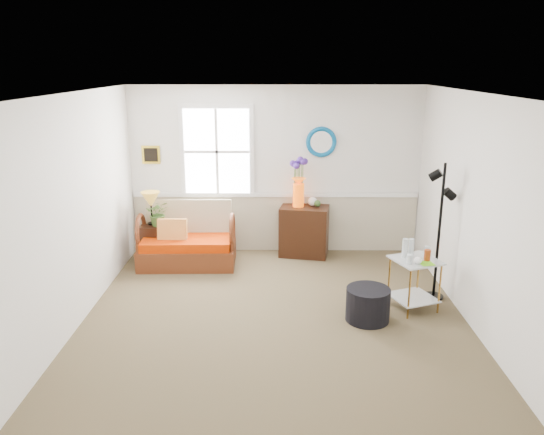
{
  "coord_description": "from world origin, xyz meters",
  "views": [
    {
      "loc": [
        0.02,
        -5.61,
        2.9
      ],
      "look_at": [
        -0.03,
        0.27,
        1.19
      ],
      "focal_mm": 35.0,
      "sensor_mm": 36.0,
      "label": 1
    }
  ],
  "objects_px": {
    "side_table": "(414,284)",
    "ottoman": "(368,304)",
    "loveseat": "(187,235)",
    "floor_lamp": "(439,233)",
    "lamp_stand": "(152,243)",
    "cabinet": "(304,231)"
  },
  "relations": [
    {
      "from": "floor_lamp",
      "to": "ottoman",
      "type": "distance_m",
      "value": 1.33
    },
    {
      "from": "side_table",
      "to": "cabinet",
      "type": "bearing_deg",
      "value": 123.22
    },
    {
      "from": "floor_lamp",
      "to": "ottoman",
      "type": "xyz_separation_m",
      "value": [
        -0.96,
        -0.63,
        -0.68
      ]
    },
    {
      "from": "lamp_stand",
      "to": "side_table",
      "type": "height_order",
      "value": "side_table"
    },
    {
      "from": "ottoman",
      "to": "floor_lamp",
      "type": "bearing_deg",
      "value": 33.44
    },
    {
      "from": "lamp_stand",
      "to": "floor_lamp",
      "type": "distance_m",
      "value": 4.16
    },
    {
      "from": "cabinet",
      "to": "ottoman",
      "type": "relative_size",
      "value": 1.52
    },
    {
      "from": "lamp_stand",
      "to": "floor_lamp",
      "type": "relative_size",
      "value": 0.32
    },
    {
      "from": "lamp_stand",
      "to": "side_table",
      "type": "xyz_separation_m",
      "value": [
        3.56,
        -1.6,
        0.04
      ]
    },
    {
      "from": "lamp_stand",
      "to": "side_table",
      "type": "distance_m",
      "value": 3.9
    },
    {
      "from": "lamp_stand",
      "to": "cabinet",
      "type": "xyz_separation_m",
      "value": [
        2.32,
        0.3,
        0.11
      ]
    },
    {
      "from": "loveseat",
      "to": "side_table",
      "type": "bearing_deg",
      "value": -27.7
    },
    {
      "from": "loveseat",
      "to": "floor_lamp",
      "type": "bearing_deg",
      "value": -20.55
    },
    {
      "from": "side_table",
      "to": "ottoman",
      "type": "bearing_deg",
      "value": -152.71
    },
    {
      "from": "cabinet",
      "to": "side_table",
      "type": "relative_size",
      "value": 1.22
    },
    {
      "from": "side_table",
      "to": "floor_lamp",
      "type": "bearing_deg",
      "value": 42.3
    },
    {
      "from": "side_table",
      "to": "floor_lamp",
      "type": "relative_size",
      "value": 0.37
    },
    {
      "from": "cabinet",
      "to": "lamp_stand",
      "type": "bearing_deg",
      "value": -162.16
    },
    {
      "from": "loveseat",
      "to": "lamp_stand",
      "type": "relative_size",
      "value": 2.46
    },
    {
      "from": "loveseat",
      "to": "ottoman",
      "type": "distance_m",
      "value": 3.0
    },
    {
      "from": "loveseat",
      "to": "lamp_stand",
      "type": "bearing_deg",
      "value": 165.27
    },
    {
      "from": "side_table",
      "to": "ottoman",
      "type": "xyz_separation_m",
      "value": [
        -0.61,
        -0.31,
        -0.12
      ]
    }
  ]
}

